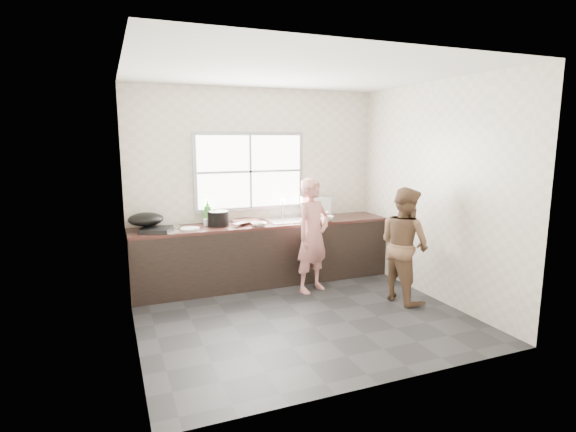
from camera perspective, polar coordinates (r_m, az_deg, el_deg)
name	(u,v)px	position (r m, az deg, el deg)	size (l,w,h in m)	color
floor	(301,316)	(5.30, 1.67, -12.52)	(3.60, 3.20, 0.01)	#262628
ceiling	(302,71)	(4.95, 1.84, 17.90)	(3.60, 3.20, 0.01)	silver
wall_back	(256,185)	(6.44, -4.02, 3.93)	(3.60, 0.01, 2.70)	beige
wall_left	(128,209)	(4.54, -19.62, 0.89)	(0.01, 3.20, 2.70)	beige
wall_right	(434,192)	(5.90, 18.03, 2.93)	(0.01, 3.20, 2.70)	silver
wall_front	(385,225)	(3.55, 12.22, -1.11)	(3.60, 0.01, 2.70)	silver
cabinet	(264,254)	(6.31, -3.03, -4.87)	(3.60, 0.62, 0.82)	black
countertop	(264,224)	(6.21, -3.07, -1.03)	(3.60, 0.64, 0.04)	#341A15
sink	(287,221)	(6.33, -0.07, -0.59)	(0.55, 0.45, 0.02)	silver
faucet	(282,208)	(6.49, -0.73, 0.97)	(0.02, 0.02, 0.30)	silver
window_frame	(250,171)	(6.37, -4.86, 5.66)	(1.60, 0.05, 1.10)	#9EA0A5
window_glazing	(250,172)	(6.35, -4.80, 5.65)	(1.50, 0.01, 1.00)	white
woman	(313,239)	(5.92, 3.15, -2.93)	(0.51, 0.34, 1.41)	#D78781
person_side	(404,245)	(5.74, 14.56, -3.53)	(0.70, 0.54, 1.43)	brown
cutting_board	(246,221)	(6.23, -5.42, -0.67)	(0.37, 0.37, 0.04)	black
cleaver	(240,223)	(5.98, -6.12, -0.90)	(0.20, 0.10, 0.01)	#A2A5A9
bowl_mince	(259,224)	(5.96, -3.73, -1.05)	(0.20, 0.20, 0.05)	silver
bowl_crabs	(325,219)	(6.34, 4.78, -0.38)	(0.19, 0.19, 0.06)	silver
bowl_held	(306,220)	(6.23, 2.33, -0.48)	(0.22, 0.22, 0.07)	white
black_pot	(218,218)	(6.04, -8.86, -0.31)	(0.28, 0.28, 0.20)	black
plate_food	(190,229)	(5.88, -12.35, -1.58)	(0.25, 0.25, 0.02)	white
bottle_green	(208,211)	(6.21, -10.17, 0.58)	(0.13, 0.13, 0.33)	green
bottle_brown_tall	(215,217)	(6.12, -9.31, -0.16)	(0.09, 0.09, 0.20)	#452F11
bottle_brown_short	(224,219)	(6.11, -8.14, -0.37)	(0.12, 0.12, 0.16)	#3F1F0F
glass_jar	(206,222)	(6.08, -10.38, -0.81)	(0.06, 0.06, 0.09)	silver
burner	(156,230)	(5.82, -16.39, -1.70)	(0.35, 0.35, 0.05)	black
wok	(146,219)	(5.94, -17.62, -0.40)	(0.44, 0.44, 0.17)	black
dish_rack	(315,207)	(6.60, 3.46, 1.16)	(0.42, 0.29, 0.31)	white
pot_lid_left	(170,232)	(5.77, -14.81, -1.94)	(0.25, 0.25, 0.01)	silver
pot_lid_right	(170,227)	(6.08, -14.74, -1.33)	(0.26, 0.26, 0.01)	silver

